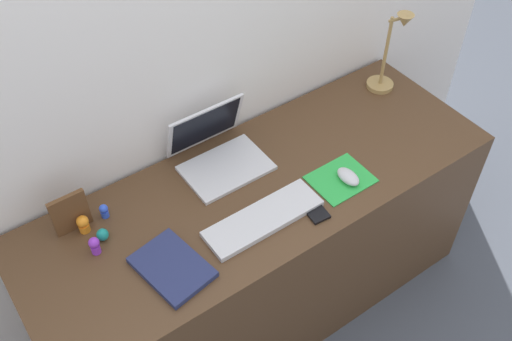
{
  "coord_description": "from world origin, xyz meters",
  "views": [
    {
      "loc": [
        -0.81,
        -1.12,
        2.25
      ],
      "look_at": [
        -0.02,
        0.0,
        0.83
      ],
      "focal_mm": 41.46,
      "sensor_mm": 36.0,
      "label": 1
    }
  ],
  "objects_px": {
    "desk_lamp": "(391,54)",
    "cell_phone": "(312,208)",
    "keyboard": "(263,218)",
    "notebook_pad": "(172,267)",
    "toy_figurine_teal": "(103,235)",
    "laptop": "(217,149)",
    "picture_frame": "(70,213)",
    "mouse": "(348,177)",
    "toy_figurine_orange": "(83,224)",
    "toy_figurine_blue": "(104,211)",
    "toy_figurine_purple": "(95,245)"
  },
  "relations": [
    {
      "from": "toy_figurine_blue",
      "to": "cell_phone",
      "type": "bearing_deg",
      "value": -32.56
    },
    {
      "from": "cell_phone",
      "to": "toy_figurine_teal",
      "type": "relative_size",
      "value": 3.01
    },
    {
      "from": "mouse",
      "to": "toy_figurine_orange",
      "type": "relative_size",
      "value": 1.46
    },
    {
      "from": "mouse",
      "to": "picture_frame",
      "type": "height_order",
      "value": "picture_frame"
    },
    {
      "from": "laptop",
      "to": "picture_frame",
      "type": "distance_m",
      "value": 0.55
    },
    {
      "from": "mouse",
      "to": "laptop",
      "type": "bearing_deg",
      "value": 131.98
    },
    {
      "from": "desk_lamp",
      "to": "toy_figurine_blue",
      "type": "bearing_deg",
      "value": 178.1
    },
    {
      "from": "toy_figurine_teal",
      "to": "notebook_pad",
      "type": "bearing_deg",
      "value": -61.87
    },
    {
      "from": "picture_frame",
      "to": "notebook_pad",
      "type": "bearing_deg",
      "value": -61.02
    },
    {
      "from": "toy_figurine_blue",
      "to": "toy_figurine_orange",
      "type": "height_order",
      "value": "toy_figurine_orange"
    },
    {
      "from": "notebook_pad",
      "to": "picture_frame",
      "type": "relative_size",
      "value": 1.6
    },
    {
      "from": "mouse",
      "to": "picture_frame",
      "type": "relative_size",
      "value": 0.64
    },
    {
      "from": "keyboard",
      "to": "cell_phone",
      "type": "bearing_deg",
      "value": -18.43
    },
    {
      "from": "toy_figurine_purple",
      "to": "toy_figurine_orange",
      "type": "xyz_separation_m",
      "value": [
        0.01,
        0.1,
        -0.0
      ]
    },
    {
      "from": "mouse",
      "to": "toy_figurine_teal",
      "type": "xyz_separation_m",
      "value": [
        -0.81,
        0.26,
        0.0
      ]
    },
    {
      "from": "cell_phone",
      "to": "notebook_pad",
      "type": "bearing_deg",
      "value": 178.85
    },
    {
      "from": "laptop",
      "to": "cell_phone",
      "type": "bearing_deg",
      "value": -70.53
    },
    {
      "from": "notebook_pad",
      "to": "toy_figurine_blue",
      "type": "distance_m",
      "value": 0.32
    },
    {
      "from": "notebook_pad",
      "to": "toy_figurine_orange",
      "type": "xyz_separation_m",
      "value": [
        -0.16,
        0.29,
        0.02
      ]
    },
    {
      "from": "desk_lamp",
      "to": "toy_figurine_orange",
      "type": "xyz_separation_m",
      "value": [
        -1.31,
        0.02,
        -0.14
      ]
    },
    {
      "from": "mouse",
      "to": "desk_lamp",
      "type": "bearing_deg",
      "value": 33.05
    },
    {
      "from": "keyboard",
      "to": "desk_lamp",
      "type": "bearing_deg",
      "value": 18.82
    },
    {
      "from": "toy_figurine_purple",
      "to": "notebook_pad",
      "type": "bearing_deg",
      "value": -49.96
    },
    {
      "from": "keyboard",
      "to": "laptop",
      "type": "bearing_deg",
      "value": 84.9
    },
    {
      "from": "mouse",
      "to": "cell_phone",
      "type": "height_order",
      "value": "mouse"
    },
    {
      "from": "keyboard",
      "to": "cell_phone",
      "type": "xyz_separation_m",
      "value": [
        0.16,
        -0.05,
        -0.01
      ]
    },
    {
      "from": "desk_lamp",
      "to": "cell_phone",
      "type": "bearing_deg",
      "value": -152.89
    },
    {
      "from": "laptop",
      "to": "mouse",
      "type": "bearing_deg",
      "value": -48.02
    },
    {
      "from": "toy_figurine_purple",
      "to": "cell_phone",
      "type": "bearing_deg",
      "value": -20.77
    },
    {
      "from": "mouse",
      "to": "toy_figurine_purple",
      "type": "height_order",
      "value": "toy_figurine_purple"
    },
    {
      "from": "desk_lamp",
      "to": "toy_figurine_orange",
      "type": "bearing_deg",
      "value": 178.98
    },
    {
      "from": "keyboard",
      "to": "toy_figurine_teal",
      "type": "height_order",
      "value": "toy_figurine_teal"
    },
    {
      "from": "mouse",
      "to": "picture_frame",
      "type": "distance_m",
      "value": 0.94
    },
    {
      "from": "mouse",
      "to": "toy_figurine_purple",
      "type": "bearing_deg",
      "value": 165.22
    },
    {
      "from": "keyboard",
      "to": "cell_phone",
      "type": "relative_size",
      "value": 3.2
    },
    {
      "from": "laptop",
      "to": "mouse",
      "type": "distance_m",
      "value": 0.47
    },
    {
      "from": "notebook_pad",
      "to": "picture_frame",
      "type": "height_order",
      "value": "picture_frame"
    },
    {
      "from": "picture_frame",
      "to": "toy_figurine_blue",
      "type": "xyz_separation_m",
      "value": [
        0.1,
        -0.01,
        -0.05
      ]
    },
    {
      "from": "notebook_pad",
      "to": "toy_figurine_teal",
      "type": "xyz_separation_m",
      "value": [
        -0.12,
        0.23,
        0.01
      ]
    },
    {
      "from": "toy_figurine_purple",
      "to": "desk_lamp",
      "type": "bearing_deg",
      "value": 3.38
    },
    {
      "from": "mouse",
      "to": "notebook_pad",
      "type": "distance_m",
      "value": 0.69
    },
    {
      "from": "laptop",
      "to": "toy_figurine_orange",
      "type": "relative_size",
      "value": 4.57
    },
    {
      "from": "keyboard",
      "to": "notebook_pad",
      "type": "height_order",
      "value": "same"
    },
    {
      "from": "laptop",
      "to": "toy_figurine_orange",
      "type": "distance_m",
      "value": 0.53
    },
    {
      "from": "cell_phone",
      "to": "toy_figurine_orange",
      "type": "xyz_separation_m",
      "value": [
        -0.66,
        0.35,
        0.03
      ]
    },
    {
      "from": "cell_phone",
      "to": "notebook_pad",
      "type": "height_order",
      "value": "notebook_pad"
    },
    {
      "from": "toy_figurine_purple",
      "to": "picture_frame",
      "type": "bearing_deg",
      "value": 97.2
    },
    {
      "from": "desk_lamp",
      "to": "mouse",
      "type": "bearing_deg",
      "value": -146.95
    },
    {
      "from": "toy_figurine_teal",
      "to": "laptop",
      "type": "bearing_deg",
      "value": 10.69
    },
    {
      "from": "cell_phone",
      "to": "toy_figurine_blue",
      "type": "height_order",
      "value": "toy_figurine_blue"
    }
  ]
}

